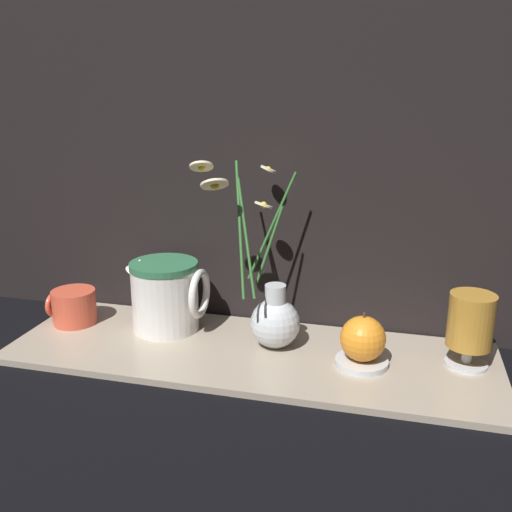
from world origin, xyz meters
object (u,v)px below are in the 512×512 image
(yellow_mug, at_px, (73,307))
(tea_glass, at_px, (471,323))
(vase_with_flowers, at_px, (273,314))
(ceramic_pitcher, at_px, (166,293))
(orange_fruit, at_px, (363,339))

(yellow_mug, bearing_deg, tea_glass, 0.11)
(vase_with_flowers, height_order, ceramic_pitcher, vase_with_flowers)
(yellow_mug, height_order, ceramic_pitcher, ceramic_pitcher)
(yellow_mug, bearing_deg, orange_fruit, -4.01)
(tea_glass, bearing_deg, vase_with_flowers, -178.60)
(yellow_mug, distance_m, orange_fruit, 0.58)
(yellow_mug, distance_m, tea_glass, 0.75)
(yellow_mug, relative_size, ceramic_pitcher, 0.62)
(yellow_mug, xyz_separation_m, orange_fruit, (0.57, -0.04, 0.01))
(vase_with_flowers, relative_size, tea_glass, 2.66)
(vase_with_flowers, height_order, tea_glass, vase_with_flowers)
(ceramic_pitcher, height_order, orange_fruit, ceramic_pitcher)
(vase_with_flowers, height_order, orange_fruit, vase_with_flowers)
(vase_with_flowers, bearing_deg, ceramic_pitcher, 172.89)
(yellow_mug, xyz_separation_m, tea_glass, (0.75, 0.00, 0.04))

